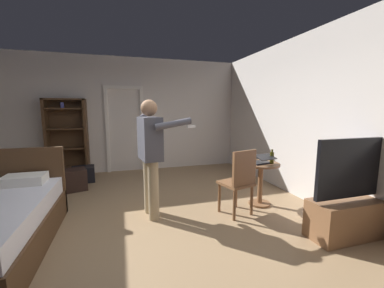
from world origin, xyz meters
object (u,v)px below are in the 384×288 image
Objects in this scene: laptop at (262,160)px; suitcase_small at (83,174)px; wooden_chair at (239,180)px; person_blue_shirt at (151,149)px; suitcase_dark at (73,180)px; bottle_on_table at (272,158)px; bookshelf at (67,135)px; side_table at (261,177)px; tv_flatscreen at (353,208)px.

laptop is 3.76m from suitcase_small.
laptop is 0.59m from wooden_chair.
person_blue_shirt is at bearing 175.60° from laptop.
wooden_chair reaches higher than suitcase_dark.
bottle_on_table is at bearing -42.37° from suitcase_small.
person_blue_shirt is 2.20m from suitcase_dark.
suitcase_small is (0.12, 0.55, -0.04)m from suitcase_dark.
suitcase_small is at bearing 61.50° from suitcase_dark.
side_table is at bearing -39.23° from bookshelf.
tv_flatscreen is at bearing -65.46° from side_table.
side_table reaches higher than suitcase_small.
suitcase_dark is at bearing 151.99° from bottle_on_table.
tv_flatscreen is 1.76× the size of side_table.
laptop reaches higher than suitcase_dark.
wooden_chair reaches higher than bottle_on_table.
person_blue_shirt reaches higher than wooden_chair.
bottle_on_table is (3.49, -2.82, -0.17)m from bookshelf.
tv_flatscreen is 3.20× the size of laptop.
tv_flatscreen is at bearing -40.75° from wooden_chair.
suitcase_dark is at bearing -108.42° from suitcase_small.
suitcase_small is at bearing 134.96° from wooden_chair.
wooden_chair is 2.16× the size of suitcase_small.
person_blue_shirt is (-1.74, 0.13, 0.24)m from laptop.
suitcase_dark is (-1.34, 1.55, -0.79)m from person_blue_shirt.
tv_flatscreen is at bearing -54.32° from suitcase_dark.
side_table is 0.41× the size of person_blue_shirt.
suitcase_dark is (-3.10, 1.64, -0.26)m from side_table.
side_table is (-0.54, 1.19, 0.11)m from tv_flatscreen.
wooden_chair is (-0.51, -0.23, -0.21)m from laptop.
tv_flatscreen is (3.90, -3.93, -0.62)m from bookshelf.
suitcase_small is at bearing 143.98° from bottle_on_table.
laptop reaches higher than side_table.
tv_flatscreen is 0.73× the size of person_blue_shirt.
person_blue_shirt reaches higher than tv_flatscreen.
bookshelf is at bearing 86.44° from suitcase_dark.
side_table is 0.60m from wooden_chair.
tv_flatscreen is 5.29× the size of bottle_on_table.
wooden_chair is at bearing -156.09° from laptop.
laptop is at bearing -43.36° from suitcase_small.
side_table is at bearing 150.26° from bottle_on_table.
tv_flatscreen is at bearing -29.14° from person_blue_shirt.
suitcase_dark is at bearing -77.13° from bookshelf.
tv_flatscreen is at bearing -63.81° from laptop.
side_table is at bearing -44.37° from suitcase_dark.
bookshelf is 3.73× the size of suitcase_dark.
wooden_chair reaches higher than laptop.
person_blue_shirt reaches higher than laptop.
suitcase_dark is (-3.24, 1.72, -0.59)m from bottle_on_table.
bottle_on_table is 1.92m from person_blue_shirt.
laptop is at bearing -45.14° from suitcase_dark.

